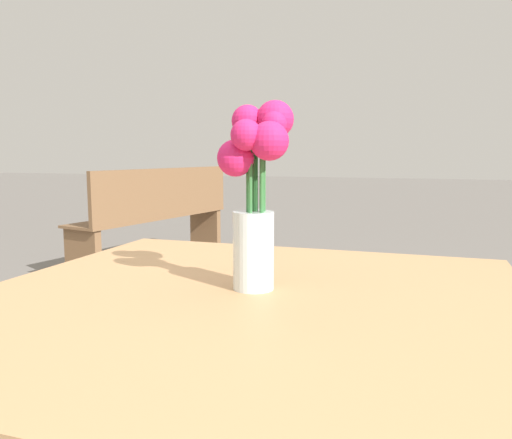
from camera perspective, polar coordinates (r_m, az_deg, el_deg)
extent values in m
cube|color=tan|center=(0.87, -1.36, -9.72)|extent=(0.95, 0.93, 0.03)
cylinder|color=tan|center=(1.50, -11.47, -16.97)|extent=(0.05, 0.05, 0.70)
cylinder|color=tan|center=(1.34, 23.40, -20.62)|extent=(0.05, 0.05, 0.70)
cylinder|color=silver|center=(0.89, 0.00, -3.58)|extent=(0.07, 0.07, 0.14)
cylinder|color=silver|center=(0.90, 0.00, -5.34)|extent=(0.06, 0.06, 0.08)
cylinder|color=#337038|center=(0.88, 0.63, 1.15)|extent=(0.01, 0.01, 0.27)
sphere|color=#D11E60|center=(0.87, 2.07, 10.85)|extent=(0.04, 0.04, 0.04)
cylinder|color=#337038|center=(0.89, 0.88, 1.32)|extent=(0.01, 0.01, 0.27)
sphere|color=#D11E60|center=(0.89, 2.19, 11.38)|extent=(0.07, 0.07, 0.07)
cylinder|color=#337038|center=(0.90, 0.15, 0.27)|extent=(0.01, 0.01, 0.24)
sphere|color=#D11E60|center=(0.91, 0.36, 8.86)|extent=(0.05, 0.05, 0.05)
cylinder|color=#337038|center=(0.89, -0.25, 1.34)|extent=(0.01, 0.01, 0.27)
sphere|color=#D11E60|center=(0.90, -0.99, 11.21)|extent=(0.06, 0.06, 0.06)
cylinder|color=#337038|center=(0.88, -0.90, -0.91)|extent=(0.01, 0.01, 0.20)
sphere|color=#D11E60|center=(0.87, -2.36, 7.03)|extent=(0.06, 0.06, 0.06)
cylinder|color=#337038|center=(0.87, -0.55, 0.34)|extent=(0.01, 0.01, 0.25)
sphere|color=#D11E60|center=(0.84, -1.31, 9.64)|extent=(0.05, 0.05, 0.05)
cylinder|color=#337038|center=(0.87, 0.64, -0.10)|extent=(0.01, 0.01, 0.23)
sphere|color=#D11E60|center=(0.84, 1.53, 8.97)|extent=(0.07, 0.07, 0.07)
cylinder|color=#197A47|center=(1.59, -22.62, -21.44)|extent=(0.03, 0.03, 0.42)
cube|color=brown|center=(4.34, -11.71, 0.36)|extent=(0.69, 1.68, 0.02)
cube|color=brown|center=(4.21, -10.16, 3.07)|extent=(0.37, 1.61, 0.40)
cube|color=brown|center=(3.85, -19.16, -4.20)|extent=(0.33, 0.13, 0.43)
cube|color=brown|center=(4.96, -5.82, -1.27)|extent=(0.33, 0.13, 0.43)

